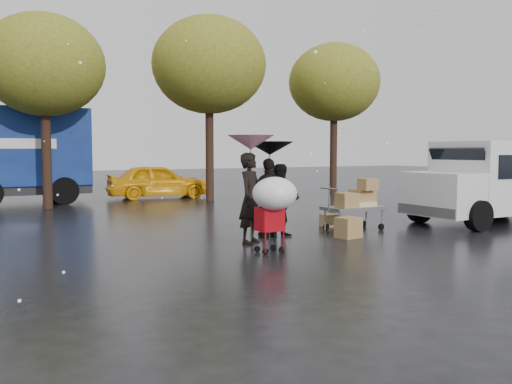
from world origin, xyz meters
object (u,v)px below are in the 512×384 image
vendor_cart (357,201)px  yellow_taxi (158,181)px  person_pink (251,198)px  white_van (495,180)px  shopping_cart (274,198)px  person_black (270,198)px

vendor_cart → yellow_taxi: 11.03m
person_pink → yellow_taxi: 11.48m
white_van → shopping_cart: bearing=-172.3°
person_pink → person_black: bearing=-2.9°
yellow_taxi → person_pink: bearing=178.2°
person_black → yellow_taxi: person_black is taller
vendor_cart → white_van: bearing=-8.6°
vendor_cart → yellow_taxi: bearing=97.1°
white_van → person_black: bearing=173.8°
person_black → white_van: (6.70, -0.73, 0.27)m
person_pink → shopping_cart: bearing=-134.7°
person_pink → shopping_cart: 1.30m
person_pink → vendor_cart: size_ratio=1.26×
person_black → yellow_taxi: size_ratio=0.43×
person_black → white_van: bearing=177.2°
person_black → shopping_cart: size_ratio=1.22×
person_black → white_van: size_ratio=0.36×
shopping_cart → person_pink: bearing=81.1°
person_pink → vendor_cart: (3.17, 0.39, -0.23)m
shopping_cart → yellow_taxi: 12.78m
person_pink → vendor_cart: 3.20m
person_black → yellow_taxi: bearing=-92.2°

